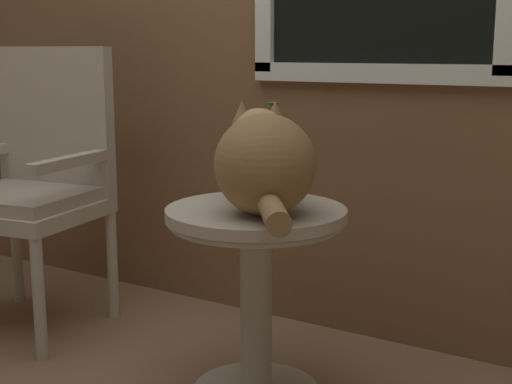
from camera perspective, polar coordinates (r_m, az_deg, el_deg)
wicker_side_table at (r=2.24m, az=0.00°, el=-5.96°), size 0.56×0.56×0.62m
wicker_chair at (r=2.98m, az=-17.16°, el=1.24°), size 0.61×0.57×1.11m
cat at (r=2.11m, az=0.63°, el=2.56°), size 0.47×0.58×0.32m
pewter_vase_with_ivy at (r=2.29m, az=0.31°, el=1.58°), size 0.12×0.14×0.31m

